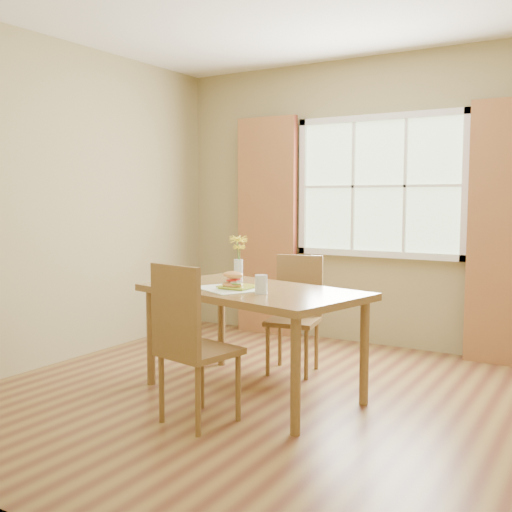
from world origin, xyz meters
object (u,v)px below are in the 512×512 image
object	(u,v)px
water_glass	(261,285)
flower_vase	(238,254)
chair_near	(189,338)
chair_far	(296,308)
croissant_sandwich	(233,280)
dining_table	(252,299)

from	to	relation	value
water_glass	flower_vase	xyz separation A→B (m)	(-0.44, 0.40, 0.15)
water_glass	flower_vase	size ratio (longest dim) A/B	0.36
chair_near	chair_far	size ratio (longest dim) A/B	1.08
chair_far	croissant_sandwich	world-z (taller)	chair_far
croissant_sandwich	flower_vase	bearing A→B (deg)	111.66
dining_table	flower_vase	distance (m)	0.45
flower_vase	dining_table	bearing A→B (deg)	-41.63
dining_table	croissant_sandwich	xyz separation A→B (m)	(-0.07, -0.13, 0.15)
chair_far	water_glass	bearing A→B (deg)	-88.63
chair_far	croissant_sandwich	size ratio (longest dim) A/B	5.65
chair_near	water_glass	xyz separation A→B (m)	(0.19, 0.54, 0.27)
dining_table	flower_vase	world-z (taller)	flower_vase
chair_near	flower_vase	xyz separation A→B (m)	(-0.25, 0.94, 0.42)
chair_far	water_glass	distance (m)	0.94
flower_vase	chair_far	bearing A→B (deg)	62.08
water_glass	flower_vase	distance (m)	0.61
dining_table	chair_far	size ratio (longest dim) A/B	1.84
chair_far	flower_vase	size ratio (longest dim) A/B	2.65
dining_table	chair_far	xyz separation A→B (m)	(-0.02, 0.70, -0.17)
chair_far	water_glass	xyz separation A→B (m)	(0.19, -0.87, 0.31)
dining_table	water_glass	size ratio (longest dim) A/B	13.66
croissant_sandwich	dining_table	bearing A→B (deg)	56.21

